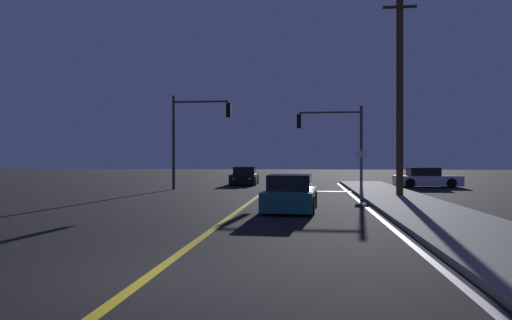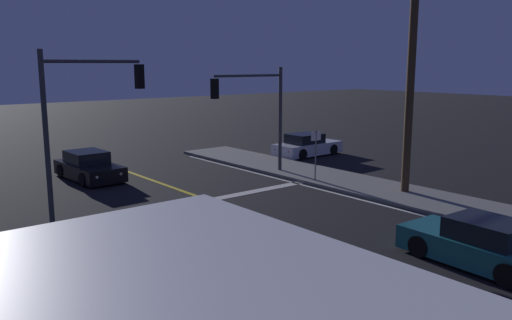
% 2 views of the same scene
% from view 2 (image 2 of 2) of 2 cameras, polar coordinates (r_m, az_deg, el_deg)
% --- Properties ---
extents(lane_line_center, '(0.20, 37.51, 0.01)m').
position_cam_2_polar(lane_line_center, '(14.70, 16.44, -11.67)').
color(lane_line_center, gold).
rests_on(lane_line_center, ground).
extents(lane_line_edge_right, '(0.16, 37.51, 0.01)m').
position_cam_2_polar(lane_line_edge_right, '(18.72, 25.02, -7.43)').
color(lane_line_edge_right, silver).
rests_on(lane_line_edge_right, ground).
extents(stop_bar, '(5.11, 0.50, 0.01)m').
position_cam_2_polar(stop_bar, '(22.71, 0.14, -3.39)').
color(stop_bar, silver).
rests_on(stop_bar, ground).
extents(car_parked_curb_teal, '(2.03, 4.27, 1.34)m').
position_cam_2_polar(car_parked_curb_teal, '(15.64, 23.30, -8.51)').
color(car_parked_curb_teal, '#195960').
rests_on(car_parked_curb_teal, ground).
extents(car_side_waiting_white, '(4.38, 2.00, 1.34)m').
position_cam_2_polar(car_side_waiting_white, '(31.57, 5.59, 1.54)').
color(car_side_waiting_white, silver).
rests_on(car_side_waiting_white, ground).
extents(car_following_oncoming_black, '(2.07, 4.33, 1.34)m').
position_cam_2_polar(car_following_oncoming_black, '(26.17, -17.81, -0.75)').
color(car_following_oncoming_black, black).
rests_on(car_following_oncoming_black, ground).
extents(traffic_signal_near_right, '(4.17, 0.28, 5.30)m').
position_cam_2_polar(traffic_signal_near_right, '(25.04, 0.00, 6.15)').
color(traffic_signal_near_right, '#38383D').
rests_on(traffic_signal_near_right, ground).
extents(traffic_signal_far_left, '(3.76, 0.28, 5.93)m').
position_cam_2_polar(traffic_signal_far_left, '(19.28, -18.43, 5.46)').
color(traffic_signal_far_left, '#38383D').
rests_on(traffic_signal_far_left, ground).
extents(utility_pole_right, '(1.92, 0.33, 10.75)m').
position_cam_2_polar(utility_pole_right, '(22.34, 16.64, 10.32)').
color(utility_pole_right, '#42301E').
rests_on(utility_pole_right, ground).
extents(street_sign_corner, '(0.56, 0.08, 2.45)m').
position_cam_2_polar(street_sign_corner, '(24.05, 6.55, 1.31)').
color(street_sign_corner, slate).
rests_on(street_sign_corner, ground).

